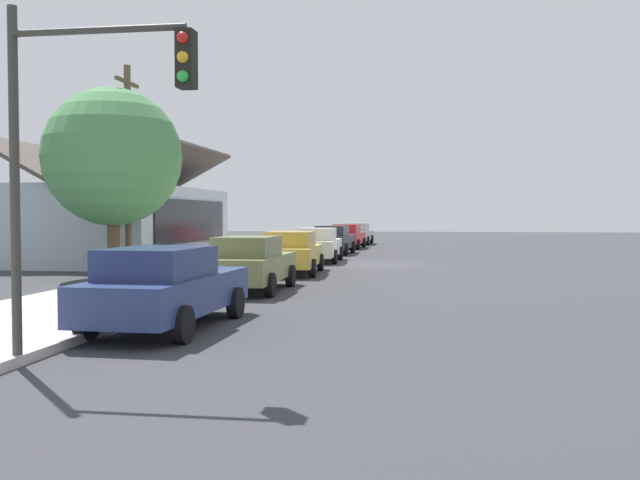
{
  "coord_description": "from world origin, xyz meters",
  "views": [
    {
      "loc": [
        -30.44,
        -2.27,
        2.2
      ],
      "look_at": [
        3.11,
        2.79,
        0.96
      ],
      "focal_mm": 38.99,
      "sensor_mm": 36.0,
      "label": 1
    }
  ],
  "objects_px": {
    "car_charcoal": "(333,240)",
    "fire_hydrant_red": "(164,283)",
    "car_navy": "(166,287)",
    "car_silver": "(358,233)",
    "traffic_light_main": "(82,124)",
    "car_mustard": "(292,252)",
    "utility_pole_wooden": "(128,166)",
    "shade_tree": "(113,158)",
    "car_olive": "(250,263)",
    "car_ivory": "(318,245)",
    "car_cherry": "(348,236)"
  },
  "relations": [
    {
      "from": "car_cherry",
      "to": "fire_hydrant_red",
      "type": "distance_m",
      "value": 28.29
    },
    {
      "from": "car_navy",
      "to": "car_charcoal",
      "type": "height_order",
      "value": "same"
    },
    {
      "from": "car_charcoal",
      "to": "car_cherry",
      "type": "bearing_deg",
      "value": 1.16
    },
    {
      "from": "car_navy",
      "to": "car_cherry",
      "type": "height_order",
      "value": "same"
    },
    {
      "from": "car_mustard",
      "to": "shade_tree",
      "type": "xyz_separation_m",
      "value": [
        -2.33,
        5.9,
        3.38
      ]
    },
    {
      "from": "car_ivory",
      "to": "shade_tree",
      "type": "relative_size",
      "value": 0.71
    },
    {
      "from": "car_cherry",
      "to": "car_mustard",
      "type": "bearing_deg",
      "value": -177.42
    },
    {
      "from": "car_olive",
      "to": "car_ivory",
      "type": "relative_size",
      "value": 0.97
    },
    {
      "from": "car_charcoal",
      "to": "utility_pole_wooden",
      "type": "height_order",
      "value": "utility_pole_wooden"
    },
    {
      "from": "car_mustard",
      "to": "car_silver",
      "type": "relative_size",
      "value": 1.02
    },
    {
      "from": "car_charcoal",
      "to": "fire_hydrant_red",
      "type": "bearing_deg",
      "value": 178.25
    },
    {
      "from": "car_olive",
      "to": "car_navy",
      "type": "bearing_deg",
      "value": -179.68
    },
    {
      "from": "car_cherry",
      "to": "car_silver",
      "type": "distance_m",
      "value": 6.25
    },
    {
      "from": "car_silver",
      "to": "shade_tree",
      "type": "distance_m",
      "value": 28.93
    },
    {
      "from": "car_ivory",
      "to": "car_silver",
      "type": "relative_size",
      "value": 0.97
    },
    {
      "from": "shade_tree",
      "to": "utility_pole_wooden",
      "type": "xyz_separation_m",
      "value": [
        0.57,
        -0.3,
        -0.27
      ]
    },
    {
      "from": "car_mustard",
      "to": "utility_pole_wooden",
      "type": "xyz_separation_m",
      "value": [
        -1.76,
        5.6,
        3.11
      ]
    },
    {
      "from": "car_mustard",
      "to": "car_silver",
      "type": "height_order",
      "value": "same"
    },
    {
      "from": "car_charcoal",
      "to": "shade_tree",
      "type": "height_order",
      "value": "shade_tree"
    },
    {
      "from": "car_ivory",
      "to": "utility_pole_wooden",
      "type": "bearing_deg",
      "value": 144.44
    },
    {
      "from": "fire_hydrant_red",
      "to": "car_silver",
      "type": "bearing_deg",
      "value": -2.63
    },
    {
      "from": "car_navy",
      "to": "car_silver",
      "type": "xyz_separation_m",
      "value": [
        38.35,
        -0.03,
        -0.0
      ]
    },
    {
      "from": "car_ivory",
      "to": "car_charcoal",
      "type": "bearing_deg",
      "value": -0.8
    },
    {
      "from": "car_mustard",
      "to": "car_ivory",
      "type": "distance_m",
      "value": 6.57
    },
    {
      "from": "car_olive",
      "to": "car_cherry",
      "type": "xyz_separation_m",
      "value": [
        25.49,
        0.02,
        0.0
      ]
    },
    {
      "from": "car_navy",
      "to": "car_charcoal",
      "type": "distance_m",
      "value": 25.7
    },
    {
      "from": "car_silver",
      "to": "fire_hydrant_red",
      "type": "bearing_deg",
      "value": 178.65
    },
    {
      "from": "car_ivory",
      "to": "car_silver",
      "type": "height_order",
      "value": "same"
    },
    {
      "from": "car_charcoal",
      "to": "fire_hydrant_red",
      "type": "relative_size",
      "value": 6.44
    },
    {
      "from": "car_olive",
      "to": "fire_hydrant_red",
      "type": "xyz_separation_m",
      "value": [
        -2.75,
        1.54,
        -0.32
      ]
    },
    {
      "from": "car_navy",
      "to": "fire_hydrant_red",
      "type": "bearing_deg",
      "value": 23.83
    },
    {
      "from": "car_silver",
      "to": "traffic_light_main",
      "type": "distance_m",
      "value": 41.87
    },
    {
      "from": "car_cherry",
      "to": "traffic_light_main",
      "type": "relative_size",
      "value": 0.91
    },
    {
      "from": "traffic_light_main",
      "to": "utility_pole_wooden",
      "type": "bearing_deg",
      "value": 21.69
    },
    {
      "from": "car_ivory",
      "to": "car_charcoal",
      "type": "xyz_separation_m",
      "value": [
        6.57,
        0.12,
        -0.0
      ]
    },
    {
      "from": "car_silver",
      "to": "fire_hydrant_red",
      "type": "relative_size",
      "value": 6.86
    },
    {
      "from": "car_cherry",
      "to": "utility_pole_wooden",
      "type": "bearing_deg",
      "value": 167.83
    },
    {
      "from": "car_silver",
      "to": "traffic_light_main",
      "type": "height_order",
      "value": "traffic_light_main"
    },
    {
      "from": "car_cherry",
      "to": "shade_tree",
      "type": "xyz_separation_m",
      "value": [
        -21.88,
        5.82,
        3.38
      ]
    },
    {
      "from": "car_charcoal",
      "to": "shade_tree",
      "type": "distance_m",
      "value": 16.84
    },
    {
      "from": "car_ivory",
      "to": "traffic_light_main",
      "type": "bearing_deg",
      "value": 178.4
    },
    {
      "from": "car_ivory",
      "to": "car_silver",
      "type": "distance_m",
      "value": 19.23
    },
    {
      "from": "car_navy",
      "to": "utility_pole_wooden",
      "type": "distance_m",
      "value": 12.54
    },
    {
      "from": "car_ivory",
      "to": "traffic_light_main",
      "type": "distance_m",
      "value": 22.71
    },
    {
      "from": "car_ivory",
      "to": "traffic_light_main",
      "type": "height_order",
      "value": "traffic_light_main"
    },
    {
      "from": "car_olive",
      "to": "shade_tree",
      "type": "xyz_separation_m",
      "value": [
        3.61,
        5.84,
        3.38
      ]
    },
    {
      "from": "utility_pole_wooden",
      "to": "fire_hydrant_red",
      "type": "distance_m",
      "value": 8.71
    },
    {
      "from": "traffic_light_main",
      "to": "utility_pole_wooden",
      "type": "xyz_separation_m",
      "value": [
        14.23,
        5.66,
        0.44
      ]
    },
    {
      "from": "car_olive",
      "to": "car_ivory",
      "type": "height_order",
      "value": "same"
    },
    {
      "from": "car_mustard",
      "to": "utility_pole_wooden",
      "type": "distance_m",
      "value": 6.64
    }
  ]
}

